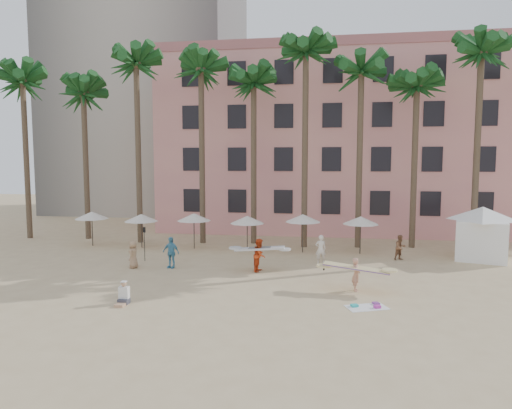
{
  "coord_description": "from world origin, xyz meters",
  "views": [
    {
      "loc": [
        4.55,
        -19.59,
        6.53
      ],
      "look_at": [
        0.64,
        6.0,
        4.0
      ],
      "focal_mm": 32.0,
      "sensor_mm": 36.0,
      "label": 1
    }
  ],
  "objects_px": {
    "carrier_yellow": "(356,272)",
    "carrier_white": "(260,254)",
    "cabana": "(482,228)",
    "pink_hotel": "(352,145)"
  },
  "relations": [
    {
      "from": "carrier_yellow",
      "to": "carrier_white",
      "type": "relative_size",
      "value": 1.12
    },
    {
      "from": "cabana",
      "to": "carrier_white",
      "type": "height_order",
      "value": "cabana"
    },
    {
      "from": "carrier_yellow",
      "to": "carrier_white",
      "type": "bearing_deg",
      "value": 148.38
    },
    {
      "from": "pink_hotel",
      "to": "carrier_yellow",
      "type": "bearing_deg",
      "value": -92.21
    },
    {
      "from": "pink_hotel",
      "to": "carrier_yellow",
      "type": "relative_size",
      "value": 10.64
    },
    {
      "from": "cabana",
      "to": "carrier_yellow",
      "type": "xyz_separation_m",
      "value": [
        -8.61,
        -8.68,
        -1.1
      ]
    },
    {
      "from": "pink_hotel",
      "to": "carrier_white",
      "type": "relative_size",
      "value": 11.96
    },
    {
      "from": "pink_hotel",
      "to": "carrier_yellow",
      "type": "height_order",
      "value": "pink_hotel"
    },
    {
      "from": "pink_hotel",
      "to": "carrier_white",
      "type": "bearing_deg",
      "value": -107.71
    },
    {
      "from": "cabana",
      "to": "carrier_white",
      "type": "distance_m",
      "value": 15.0
    }
  ]
}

